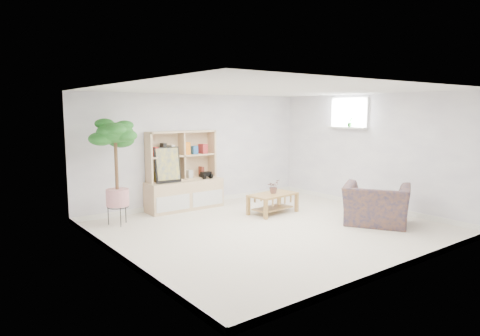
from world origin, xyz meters
TOP-DOWN VIEW (x-y plane):
  - floor at (0.00, 0.00)m, footprint 5.50×5.00m
  - ceiling at (0.00, 0.00)m, footprint 5.50×5.00m
  - walls at (0.00, 0.00)m, footprint 5.51×5.01m
  - baseboard at (0.00, 0.00)m, footprint 5.50×5.00m
  - window at (2.73, 0.60)m, footprint 0.10×0.98m
  - window_sill at (2.67, 0.60)m, footprint 0.14×1.00m
  - storage_unit at (-0.48, 2.24)m, footprint 1.63×0.55m
  - poster at (-0.90, 2.17)m, footprint 0.53×0.18m
  - toy_truck at (0.01, 2.17)m, footprint 0.31×0.22m
  - coffee_table at (0.74, 0.84)m, footprint 1.04×0.64m
  - table_plant at (0.77, 0.87)m, footprint 0.31×0.29m
  - floor_tree at (-2.07, 1.86)m, footprint 0.92×0.92m
  - armchair at (1.67, -0.92)m, footprint 1.42×1.47m
  - sill_plant at (2.67, 0.53)m, footprint 0.14×0.13m

SIDE VIEW (x-z plane):
  - floor at x=0.00m, z-range -0.01..0.01m
  - baseboard at x=0.00m, z-range 0.00..0.10m
  - coffee_table at x=0.74m, z-range 0.00..0.40m
  - armchair at x=1.67m, z-range 0.00..0.83m
  - table_plant at x=0.77m, z-range 0.40..0.68m
  - toy_truck at x=0.01m, z-range 0.61..0.77m
  - storage_unit at x=-0.48m, z-range 0.00..1.63m
  - floor_tree at x=-2.07m, z-range 0.00..1.92m
  - poster at x=-0.90m, z-range 0.61..1.33m
  - walls at x=0.00m, z-range 0.00..2.40m
  - window_sill at x=2.67m, z-range 1.66..1.70m
  - sill_plant at x=2.67m, z-range 1.70..1.92m
  - window at x=2.73m, z-range 1.66..2.34m
  - ceiling at x=0.00m, z-range 2.40..2.40m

